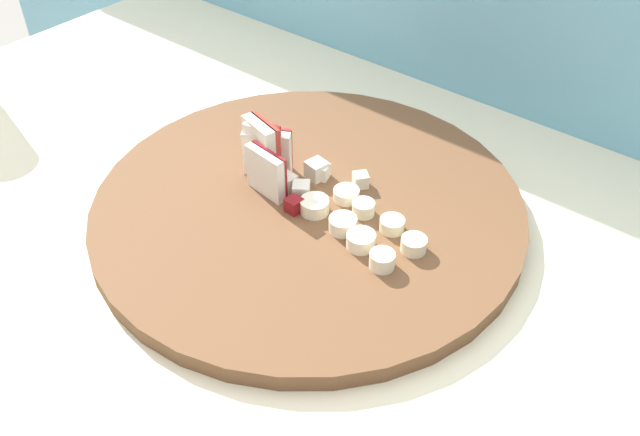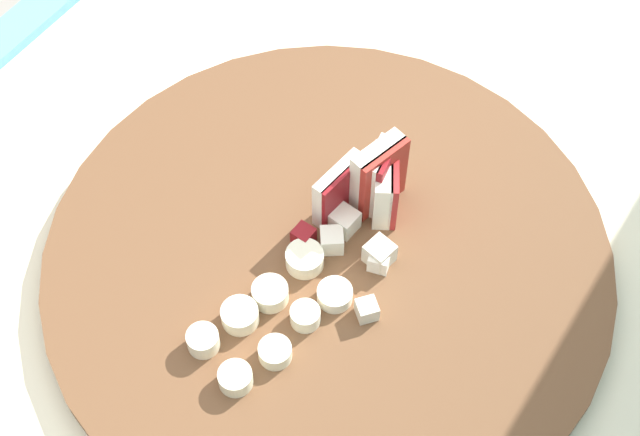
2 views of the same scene
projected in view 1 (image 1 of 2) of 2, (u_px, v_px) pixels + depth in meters
tile_backsplash at (501, 248)px, 1.01m from camera, size 2.40×0.04×1.31m
cutting_board at (308, 207)px, 0.70m from camera, size 0.44×0.44×0.02m
apple_wedge_fan at (265, 154)px, 0.70m from camera, size 0.07×0.06×0.06m
apple_dice_pile at (310, 182)px, 0.70m from camera, size 0.08×0.09×0.02m
banana_slice_rows at (360, 224)px, 0.65m from camera, size 0.13×0.08×0.02m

